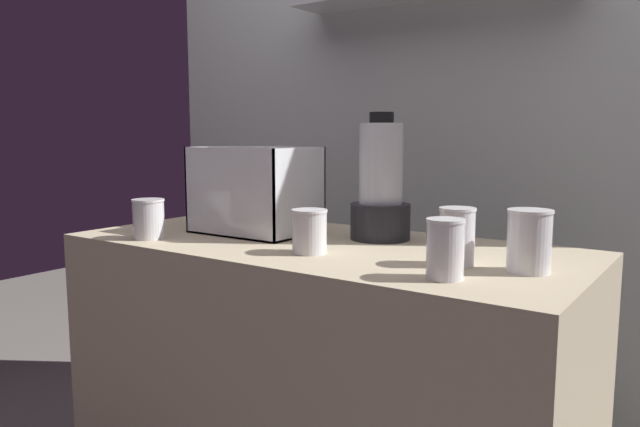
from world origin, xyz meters
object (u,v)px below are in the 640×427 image
object	(u,v)px
carrot_display_bin	(255,206)
juice_cup_pomegranate_right	(445,253)
blender_pitcher	(381,189)
juice_cup_carrot_far_left	(149,221)
juice_cup_orange_middle	(457,239)
juice_cup_orange_left	(309,234)
juice_cup_orange_far_right	(529,245)

from	to	relation	value
carrot_display_bin	juice_cup_pomegranate_right	bearing A→B (deg)	-17.76
carrot_display_bin	blender_pitcher	world-z (taller)	blender_pitcher
blender_pitcher	juice_cup_carrot_far_left	distance (m)	0.66
carrot_display_bin	juice_cup_orange_middle	xyz separation A→B (m)	(0.68, -0.09, -0.02)
blender_pitcher	juice_cup_carrot_far_left	size ratio (longest dim) A/B	3.15
juice_cup_orange_left	juice_cup_orange_far_right	xyz separation A→B (m)	(0.51, 0.10, 0.01)
blender_pitcher	carrot_display_bin	bearing A→B (deg)	-163.07
juice_cup_carrot_far_left	juice_cup_orange_middle	world-z (taller)	juice_cup_orange_middle
juice_cup_orange_left	juice_cup_carrot_far_left	bearing A→B (deg)	-169.69
juice_cup_orange_middle	juice_cup_pomegranate_right	size ratio (longest dim) A/B	1.05
juice_cup_carrot_far_left	blender_pitcher	bearing A→B (deg)	34.36
carrot_display_bin	juice_cup_orange_left	distance (m)	0.36
blender_pitcher	juice_cup_orange_middle	xyz separation A→B (m)	(0.31, -0.20, -0.08)
juice_cup_orange_far_right	juice_cup_orange_middle	bearing A→B (deg)	-171.95
carrot_display_bin	juice_cup_pomegranate_right	world-z (taller)	carrot_display_bin
juice_cup_carrot_far_left	juice_cup_orange_far_right	world-z (taller)	juice_cup_orange_far_right
juice_cup_carrot_far_left	juice_cup_orange_far_right	bearing A→B (deg)	10.70
blender_pitcher	juice_cup_carrot_far_left	bearing A→B (deg)	-145.64
juice_cup_orange_left	juice_cup_orange_middle	world-z (taller)	juice_cup_orange_middle
carrot_display_bin	blender_pitcher	xyz separation A→B (m)	(0.37, 0.11, 0.06)
carrot_display_bin	juice_cup_orange_left	bearing A→B (deg)	-27.28
juice_cup_orange_left	juice_cup_pomegranate_right	distance (m)	0.39
blender_pitcher	juice_cup_pomegranate_right	xyz separation A→B (m)	(0.34, -0.34, -0.09)
carrot_display_bin	juice_cup_orange_left	xyz separation A→B (m)	(0.32, -0.17, -0.03)
carrot_display_bin	juice_cup_orange_far_right	size ratio (longest dim) A/B	2.53
juice_cup_carrot_far_left	juice_cup_pomegranate_right	distance (m)	0.88
blender_pitcher	juice_cup_orange_left	size ratio (longest dim) A/B	3.23
juice_cup_orange_middle	juice_cup_pomegranate_right	world-z (taller)	juice_cup_orange_middle
juice_cup_carrot_far_left	juice_cup_orange_far_right	xyz separation A→B (m)	(1.00, 0.19, 0.01)
juice_cup_orange_middle	juice_cup_orange_far_right	bearing A→B (deg)	8.05
carrot_display_bin	juice_cup_carrot_far_left	distance (m)	0.31
carrot_display_bin	juice_cup_orange_left	size ratio (longest dim) A/B	3.13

